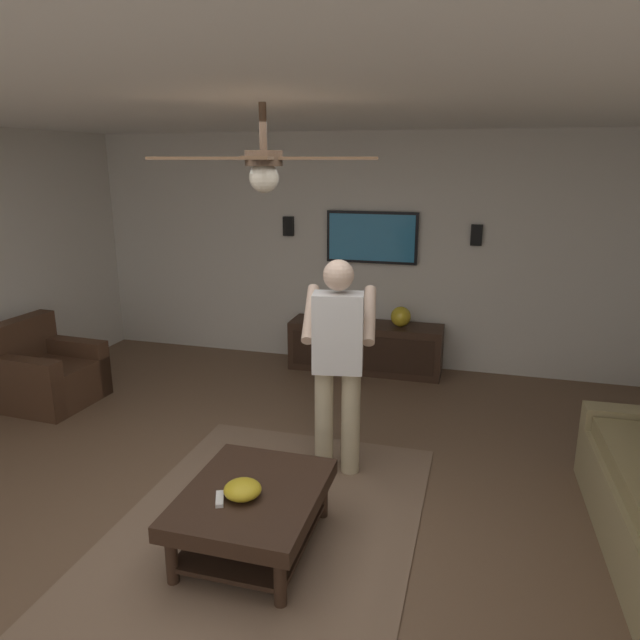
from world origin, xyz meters
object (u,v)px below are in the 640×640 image
object	(u,v)px
coffee_table	(253,505)
vase_round	(401,317)
armchair	(46,375)
bowl	(243,490)
wall_speaker_right	(288,226)
ceiling_fan	(263,164)
tv	(372,237)
media_console	(365,347)
remote_white	(219,499)
wall_speaker_left	(476,235)
person_standing	(338,355)

from	to	relation	value
coffee_table	vase_round	size ratio (longest dim) A/B	4.55
armchair	vase_round	distance (m)	3.66
bowl	wall_speaker_right	distance (m)	3.91
wall_speaker_right	ceiling_fan	size ratio (longest dim) A/B	0.19
wall_speaker_right	tv	bearing A→B (deg)	-90.77
armchair	media_console	world-z (taller)	armchair
bowl	remote_white	size ratio (longest dim) A/B	1.48
armchair	remote_white	world-z (taller)	armchair
media_console	bowl	xyz separation A→B (m)	(-3.37, 0.05, 0.17)
media_console	ceiling_fan	distance (m)	3.75
coffee_table	tv	world-z (taller)	tv
remote_white	wall_speaker_right	bearing A→B (deg)	-11.00
wall_speaker_left	ceiling_fan	world-z (taller)	ceiling_fan
armchair	vase_round	xyz separation A→B (m)	(1.73, -3.21, 0.38)
tv	remote_white	distance (m)	3.84
media_console	tv	distance (m)	1.23
bowl	coffee_table	bearing A→B (deg)	-15.71
remote_white	vase_round	size ratio (longest dim) A/B	0.68
tv	vase_round	xyz separation A→B (m)	(-0.25, -0.39, -0.82)
media_console	person_standing	bearing A→B (deg)	6.04
wall_speaker_left	bowl	bearing A→B (deg)	162.08
coffee_table	tv	xyz separation A→B (m)	(3.53, -0.03, 1.18)
armchair	coffee_table	size ratio (longest dim) A/B	0.85
wall_speaker_right	ceiling_fan	xyz separation A→B (m)	(-3.42, -1.03, 0.71)
media_console	ceiling_fan	bearing A→B (deg)	0.87
coffee_table	person_standing	bearing A→B (deg)	-14.22
tv	bowl	xyz separation A→B (m)	(-3.61, 0.05, -1.03)
armchair	wall_speaker_right	bearing A→B (deg)	50.06
person_standing	wall_speaker_right	size ratio (longest dim) A/B	7.45
vase_round	tv	bearing A→B (deg)	57.49
media_console	ceiling_fan	size ratio (longest dim) A/B	1.45
tv	person_standing	xyz separation A→B (m)	(-2.48, -0.24, -0.55)
armchair	wall_speaker_right	xyz separation A→B (m)	(1.99, -1.84, 1.29)
wall_speaker_left	coffee_table	bearing A→B (deg)	162.02
tv	bowl	bearing A→B (deg)	-0.81
media_console	ceiling_fan	world-z (taller)	ceiling_fan
armchair	person_standing	xyz separation A→B (m)	(-0.51, -3.06, 0.65)
armchair	ceiling_fan	bearing A→B (deg)	-23.70
ceiling_fan	wall_speaker_right	bearing A→B (deg)	16.72
armchair	wall_speaker_right	distance (m)	3.00
media_console	ceiling_fan	xyz separation A→B (m)	(-3.17, -0.05, 2.01)
person_standing	ceiling_fan	size ratio (longest dim) A/B	1.40
tv	person_standing	size ratio (longest dim) A/B	0.62
armchair	ceiling_fan	distance (m)	3.78
coffee_table	ceiling_fan	bearing A→B (deg)	-31.96
person_standing	vase_round	xyz separation A→B (m)	(2.24, -0.15, -0.27)
person_standing	wall_speaker_left	world-z (taller)	wall_speaker_left
wall_speaker_left	wall_speaker_right	world-z (taller)	wall_speaker_right
tv	wall_speaker_right	world-z (taller)	tv
vase_round	person_standing	bearing A→B (deg)	176.15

